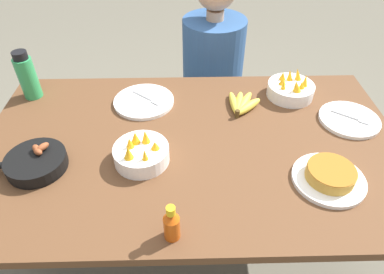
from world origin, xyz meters
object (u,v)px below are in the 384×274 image
object	(u,v)px
banana_bunch	(241,104)
fruit_bowl_citrus	(141,153)
skillet	(35,162)
empty_plate_near_front	(144,101)
fruit_bowl_mango	(291,89)
water_bottle	(27,76)
frittata_plate_center	(330,176)
hot_sauce_bottle	(172,224)
empty_plate_far_left	(349,119)
person_figure	(212,88)

from	to	relation	value
banana_bunch	fruit_bowl_citrus	world-z (taller)	fruit_bowl_citrus
skillet	empty_plate_near_front	distance (m)	0.53
fruit_bowl_mango	fruit_bowl_citrus	world-z (taller)	fruit_bowl_mango
fruit_bowl_citrus	water_bottle	distance (m)	0.69
frittata_plate_center	empty_plate_near_front	bearing A→B (deg)	144.36
frittata_plate_center	hot_sauce_bottle	distance (m)	0.57
empty_plate_near_front	fruit_bowl_citrus	world-z (taller)	fruit_bowl_citrus
fruit_bowl_mango	hot_sauce_bottle	bearing A→B (deg)	-125.83
frittata_plate_center	fruit_bowl_mango	xyz separation A→B (m)	(-0.01, 0.52, 0.01)
empty_plate_near_front	empty_plate_far_left	size ratio (longest dim) A/B	1.08
empty_plate_far_left	water_bottle	world-z (taller)	water_bottle
empty_plate_far_left	fruit_bowl_mango	bearing A→B (deg)	136.76
empty_plate_far_left	person_figure	bearing A→B (deg)	129.21
empty_plate_near_front	frittata_plate_center	bearing A→B (deg)	-35.64
empty_plate_near_front	fruit_bowl_mango	xyz separation A→B (m)	(0.67, 0.04, 0.03)
frittata_plate_center	fruit_bowl_citrus	world-z (taller)	fruit_bowl_citrus
banana_bunch	frittata_plate_center	bearing A→B (deg)	-60.86
frittata_plate_center	fruit_bowl_mango	world-z (taller)	fruit_bowl_mango
fruit_bowl_mango	empty_plate_near_front	bearing A→B (deg)	-176.57
fruit_bowl_mango	fruit_bowl_citrus	size ratio (longest dim) A/B	1.04
skillet	frittata_plate_center	distance (m)	1.03
frittata_plate_center	banana_bunch	bearing A→B (deg)	119.14
water_bottle	banana_bunch	bearing A→B (deg)	-7.00
banana_bunch	person_figure	distance (m)	0.60
empty_plate_far_left	empty_plate_near_front	bearing A→B (deg)	170.03
water_bottle	hot_sauce_bottle	xyz separation A→B (m)	(0.65, -0.76, -0.05)
banana_bunch	water_bottle	xyz separation A→B (m)	(-0.94, 0.12, 0.09)
banana_bunch	fruit_bowl_mango	world-z (taller)	fruit_bowl_mango
frittata_plate_center	hot_sauce_bottle	xyz separation A→B (m)	(-0.54, -0.20, 0.03)
banana_bunch	empty_plate_far_left	xyz separation A→B (m)	(0.44, -0.11, -0.01)
hot_sauce_bottle	fruit_bowl_citrus	bearing A→B (deg)	110.07
person_figure	hot_sauce_bottle	bearing A→B (deg)	-100.03
empty_plate_near_front	fruit_bowl_mango	world-z (taller)	fruit_bowl_mango
fruit_bowl_mango	water_bottle	xyz separation A→B (m)	(-1.18, 0.03, 0.07)
empty_plate_near_front	hot_sauce_bottle	world-z (taller)	hot_sauce_bottle
frittata_plate_center	person_figure	xyz separation A→B (m)	(-0.33, 0.97, -0.26)
frittata_plate_center	empty_plate_near_front	distance (m)	0.83
empty_plate_near_front	empty_plate_far_left	distance (m)	0.89
banana_bunch	empty_plate_far_left	distance (m)	0.45
banana_bunch	person_figure	bearing A→B (deg)	98.85
skillet	empty_plate_far_left	size ratio (longest dim) A/B	1.43
fruit_bowl_citrus	banana_bunch	bearing A→B (deg)	37.98
water_bottle	empty_plate_near_front	bearing A→B (deg)	-7.59
water_bottle	skillet	bearing A→B (deg)	-71.08
frittata_plate_center	hot_sauce_bottle	world-z (taller)	hot_sauce_bottle
frittata_plate_center	fruit_bowl_citrus	xyz separation A→B (m)	(-0.65, 0.12, 0.01)
banana_bunch	empty_plate_far_left	world-z (taller)	banana_bunch
skillet	hot_sauce_bottle	size ratio (longest dim) A/B	2.62
empty_plate_near_front	fruit_bowl_citrus	size ratio (longest dim) A/B	1.33
empty_plate_near_front	water_bottle	world-z (taller)	water_bottle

